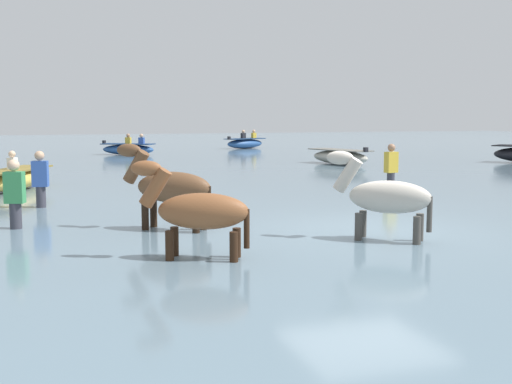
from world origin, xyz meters
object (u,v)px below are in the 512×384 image
Objects in this scene: person_wading_mid at (15,204)px; horse_trailing_bay at (170,190)px; horse_flank_chestnut at (198,214)px; boat_far_inshore at (128,149)px; person_onlooker_right at (391,173)px; person_onlooker_left at (41,187)px; horse_lead_pinto at (385,200)px; boat_far_offshore at (245,143)px; boat_mid_channel at (340,157)px; boat_near_port at (15,179)px.

horse_trailing_bay is at bearing -20.49° from person_wading_mid.
horse_flank_chestnut is at bearing -53.47° from person_wading_mid.
person_onlooker_right is (4.59, -16.84, 0.14)m from boat_far_inshore.
person_onlooker_right is (8.67, 0.59, 0.00)m from person_onlooker_left.
person_onlooker_left is (-5.06, 5.48, -0.21)m from horse_lead_pinto.
boat_far_offshore is 0.90× the size of boat_mid_channel.
boat_far_offshore is at bearing 69.84° from horse_trailing_bay.
person_onlooker_right is at bearing -18.20° from boat_near_port.
horse_trailing_bay reaches higher than boat_far_inshore.
boat_far_inshore is 17.45m from person_onlooker_right.
horse_trailing_bay is 26.52m from boat_far_offshore.
horse_trailing_bay is at bearing -69.33° from boat_near_port.
horse_flank_chestnut is 9.26m from person_onlooker_right.
boat_near_port is at bearing -108.82° from boat_far_inshore.
person_onlooker_left reaches higher than boat_far_offshore.
boat_far_inshore is at bearing 76.85° from person_onlooker_left.
horse_flank_chestnut is at bearing -173.13° from horse_lead_pinto.
horse_flank_chestnut is 1.09× the size of person_onlooker_left.
horse_lead_pinto is 15.62m from boat_mid_channel.
boat_far_offshore reaches higher than boat_far_inshore.
horse_trailing_bay reaches higher than person_onlooker_left.
boat_far_offshore is at bearing 77.11° from horse_lead_pinto.
horse_lead_pinto reaches higher than boat_mid_channel.
boat_mid_channel is (9.19, 14.73, -0.32)m from horse_flank_chestnut.
boat_far_inshore is at bearing 84.54° from horse_trailing_bay.
person_wading_mid is (-2.43, 3.28, -0.18)m from horse_flank_chestnut.
person_wading_mid reaches higher than boat_near_port.
person_onlooker_right is at bearing 31.80° from horse_trailing_bay.
boat_mid_channel is (9.12, 12.38, -0.39)m from horse_trailing_bay.
horse_trailing_bay is 21.03m from boat_far_inshore.
boat_mid_channel is at bearing -50.21° from boat_far_inshore.
horse_trailing_bay is 1.16× the size of person_wading_mid.
person_wading_mid is 1.00× the size of person_onlooker_left.
horse_lead_pinto is at bearing -47.26° from person_onlooker_left.
horse_lead_pinto is at bearing -58.08° from boat_near_port.
horse_lead_pinto reaches higher than person_wading_mid.
person_wading_mid and person_onlooker_right have the same top height.
person_wading_mid is at bearing -160.85° from person_onlooker_right.
boat_far_offshore is 12.51m from boat_mid_channel.
horse_trailing_bay is 1.16× the size of person_onlooker_right.
person_wading_mid is (-2.50, 0.93, -0.25)m from horse_trailing_bay.
person_onlooker_left is (0.62, -3.65, 0.16)m from boat_near_port.
person_onlooker_left is (0.42, 2.56, 0.00)m from person_wading_mid.
horse_lead_pinto is 0.60× the size of boat_mid_channel.
horse_flank_chestnut reaches higher than boat_near_port.
boat_far_offshore is at bearing 64.09° from person_wading_mid.
horse_trailing_bay reaches higher than horse_flank_chestnut.
horse_lead_pinto is 3.59m from horse_trailing_bay.
horse_trailing_bay is at bearing -148.20° from person_onlooker_right.
person_onlooker_left is at bearing -141.57° from boat_mid_channel.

